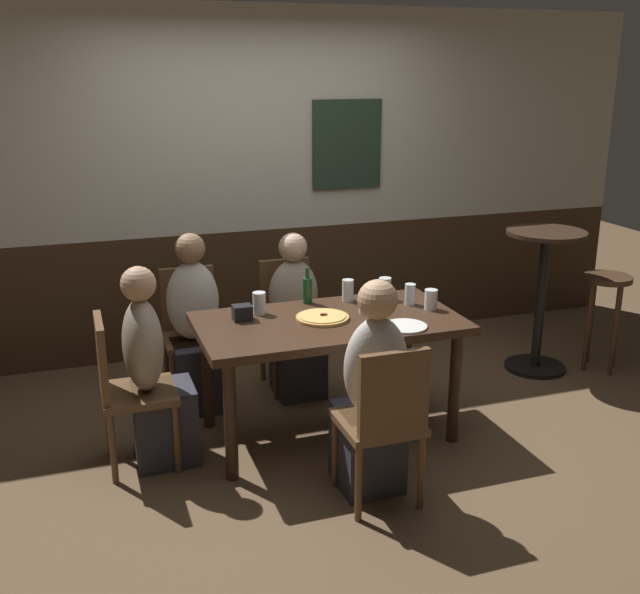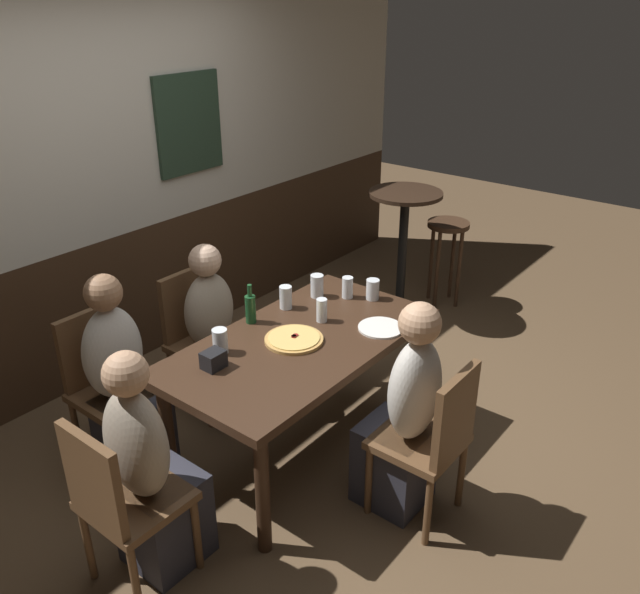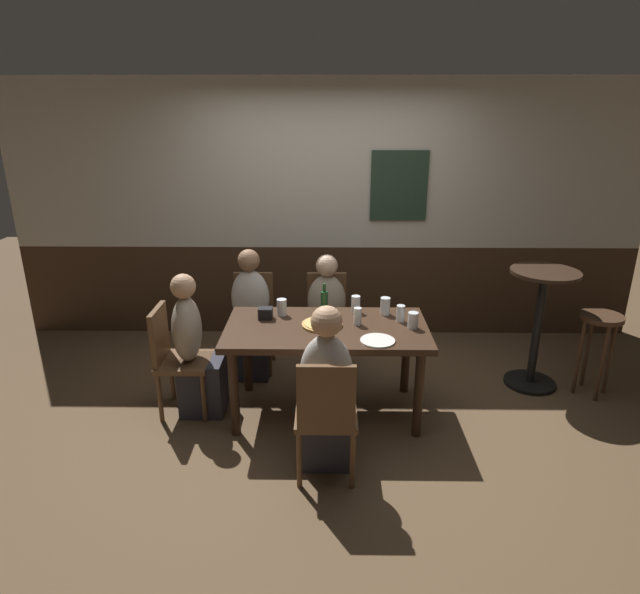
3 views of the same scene
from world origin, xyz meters
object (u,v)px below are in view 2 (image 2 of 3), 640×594
at_px(side_bar_table, 403,246).
at_px(person_left_far, 124,391).
at_px(highball_clear, 317,287).
at_px(chair_mid_near, 433,436).
at_px(person_head_west, 151,480).
at_px(plate_white_large, 381,328).
at_px(beer_glass_tall, 373,291).
at_px(person_mid_near, 404,423).
at_px(chair_left_far, 105,380).
at_px(dining_table, 300,354).
at_px(bar_stool, 447,240).
at_px(condiment_caddy, 213,360).
at_px(beer_glass_half, 347,289).
at_px(beer_bottle_green, 251,308).
at_px(chair_mid_far, 199,333).
at_px(pint_glass_pale, 322,312).
at_px(pizza, 294,339).
at_px(tumbler_water, 286,299).
at_px(person_mid_far, 217,345).
at_px(tumbler_short, 220,342).
at_px(chair_head_west, 120,498).

bearing_deg(side_bar_table, person_left_far, 175.41).
bearing_deg(highball_clear, chair_mid_near, -113.44).
distance_m(person_head_west, plate_white_large, 1.44).
distance_m(highball_clear, beer_glass_tall, 0.34).
bearing_deg(person_mid_near, chair_left_far, 114.48).
xyz_separation_m(dining_table, highball_clear, (0.47, 0.26, 0.15)).
relative_size(beer_glass_tall, bar_stool, 0.17).
bearing_deg(plate_white_large, bar_stool, 17.37).
height_order(chair_left_far, chair_mid_near, same).
bearing_deg(plate_white_large, side_bar_table, 27.26).
height_order(condiment_caddy, bar_stool, condiment_caddy).
distance_m(person_mid_near, beer_glass_half, 1.01).
height_order(highball_clear, beer_bottle_green, beer_bottle_green).
distance_m(person_head_west, highball_clear, 1.55).
xyz_separation_m(dining_table, chair_mid_far, (0.00, 0.83, -0.15)).
relative_size(beer_glass_half, pint_glass_pale, 0.96).
bearing_deg(side_bar_table, beer_glass_half, -163.68).
bearing_deg(side_bar_table, person_mid_near, -147.83).
bearing_deg(dining_table, chair_mid_near, -90.00).
height_order(chair_mid_near, person_mid_near, person_mid_near).
distance_m(beer_bottle_green, plate_white_large, 0.73).
bearing_deg(pizza, condiment_caddy, 162.83).
bearing_deg(beer_glass_half, chair_left_far, 150.19).
xyz_separation_m(chair_left_far, person_head_west, (-0.35, -0.83, -0.01)).
bearing_deg(bar_stool, chair_mid_near, -153.05).
distance_m(chair_mid_near, beer_bottle_green, 1.22).
xyz_separation_m(beer_glass_half, beer_glass_tall, (0.08, -0.13, -0.00)).
relative_size(chair_mid_near, pizza, 2.80).
bearing_deg(dining_table, highball_clear, 28.84).
height_order(dining_table, tumbler_water, tumbler_water).
bearing_deg(beer_glass_half, person_left_far, 156.05).
xyz_separation_m(person_head_west, person_left_far, (0.35, 0.67, 0.00)).
xyz_separation_m(dining_table, beer_bottle_green, (-0.02, 0.34, 0.18)).
xyz_separation_m(pizza, side_bar_table, (1.84, 0.45, -0.14)).
relative_size(person_mid_far, bar_stool, 1.54).
height_order(chair_left_far, plate_white_large, chair_left_far).
xyz_separation_m(plate_white_large, condiment_caddy, (-0.85, 0.43, 0.04)).
bearing_deg(pizza, tumbler_short, 146.17).
bearing_deg(chair_mid_far, person_mid_far, -90.00).
distance_m(dining_table, person_mid_far, 0.69).
xyz_separation_m(chair_mid_near, person_mid_near, (0.00, 0.16, 0.00)).
bearing_deg(chair_mid_near, highball_clear, 66.56).
xyz_separation_m(person_mid_far, plate_white_large, (0.37, -0.94, 0.28)).
xyz_separation_m(chair_mid_far, chair_left_far, (-0.68, 0.00, 0.00)).
bearing_deg(person_head_west, dining_table, 0.00).
height_order(chair_head_west, chair_left_far, same).
bearing_deg(side_bar_table, chair_left_far, 171.72).
bearing_deg(plate_white_large, beer_bottle_green, 122.07).
height_order(beer_glass_tall, bar_stool, beer_glass_tall).
height_order(person_mid_near, tumbler_short, person_mid_near).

